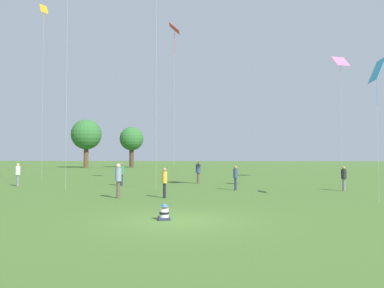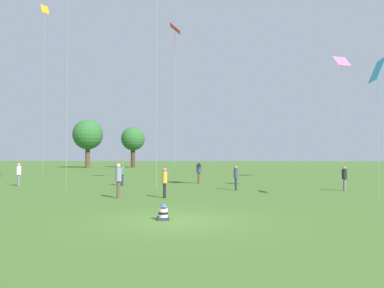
{
  "view_description": "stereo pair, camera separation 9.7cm",
  "coord_description": "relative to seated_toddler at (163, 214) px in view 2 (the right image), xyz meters",
  "views": [
    {
      "loc": [
        1.65,
        -12.64,
        2.2
      ],
      "look_at": [
        -0.15,
        6.44,
        2.82
      ],
      "focal_mm": 35.0,
      "sensor_mm": 36.0,
      "label": 1
    },
    {
      "loc": [
        1.75,
        -12.63,
        2.2
      ],
      "look_at": [
        -0.15,
        6.44,
        2.82
      ],
      "focal_mm": 35.0,
      "sensor_mm": 36.0,
      "label": 2
    }
  ],
  "objects": [
    {
      "name": "person_standing_2",
      "position": [
        -5.66,
        14.38,
        0.79
      ],
      "size": [
        0.54,
        0.54,
        1.71
      ],
      "rotation": [
        0.0,
        0.0,
        2.24
      ],
      "color": "#282D42",
      "rests_on": "ground"
    },
    {
      "name": "kite_2",
      "position": [
        9.28,
        5.64,
        5.96
      ],
      "size": [
        0.48,
        1.16,
        6.82
      ],
      "rotation": [
        0.0,
        0.0,
        3.92
      ],
      "color": "#339EDB",
      "rests_on": "ground"
    },
    {
      "name": "kite_3",
      "position": [
        -2.22,
        17.91,
        12.25
      ],
      "size": [
        0.94,
        1.16,
        13.24
      ],
      "rotation": [
        0.0,
        0.0,
        0.87
      ],
      "color": "red",
      "rests_on": "ground"
    },
    {
      "name": "ground_plane",
      "position": [
        0.52,
        -0.13,
        -0.22
      ],
      "size": [
        300.0,
        300.0,
        0.0
      ],
      "primitive_type": "plane",
      "color": "#426628"
    },
    {
      "name": "person_standing_3",
      "position": [
        9.51,
        11.71,
        0.7
      ],
      "size": [
        0.45,
        0.45,
        1.55
      ],
      "rotation": [
        0.0,
        0.0,
        5.26
      ],
      "color": "slate",
      "rests_on": "ground"
    },
    {
      "name": "kite_5",
      "position": [
        -14.92,
        20.34,
        14.74
      ],
      "size": [
        0.57,
        0.83,
        16.37
      ],
      "rotation": [
        0.0,
        0.0,
        0.33
      ],
      "color": "orange",
      "rests_on": "ground"
    },
    {
      "name": "person_standing_1",
      "position": [
        -13.07,
        13.24,
        0.79
      ],
      "size": [
        0.35,
        0.35,
        1.67
      ],
      "rotation": [
        0.0,
        0.0,
        1.66
      ],
      "color": "slate",
      "rests_on": "ground"
    },
    {
      "name": "seated_toddler",
      "position": [
        0.0,
        0.0,
        0.0
      ],
      "size": [
        0.51,
        0.58,
        0.55
      ],
      "rotation": [
        0.0,
        0.0,
        0.24
      ],
      "color": "#282D47",
      "rests_on": "ground"
    },
    {
      "name": "kite_7",
      "position": [
        12.47,
        22.06,
        10.38
      ],
      "size": [
        1.58,
        1.33,
        11.32
      ],
      "rotation": [
        0.0,
        0.0,
        5.87
      ],
      "color": "pink",
      "rests_on": "ground"
    },
    {
      "name": "person_standing_6",
      "position": [
        -3.49,
        6.31,
        0.88
      ],
      "size": [
        0.44,
        0.44,
        1.81
      ],
      "rotation": [
        0.0,
        0.0,
        0.49
      ],
      "color": "brown",
      "rests_on": "ground"
    },
    {
      "name": "distant_tree_0",
      "position": [
        -24.12,
        54.89,
        5.95
      ],
      "size": [
        5.63,
        5.63,
        9.06
      ],
      "color": "brown",
      "rests_on": "ground"
    },
    {
      "name": "person_standing_4",
      "position": [
        -0.15,
        17.15,
        0.81
      ],
      "size": [
        0.43,
        0.43,
        1.74
      ],
      "rotation": [
        0.0,
        0.0,
        1.66
      ],
      "color": "brown",
      "rests_on": "ground"
    },
    {
      "name": "person_standing_5",
      "position": [
        -1.12,
        6.68,
        0.74
      ],
      "size": [
        0.28,
        0.28,
        1.58
      ],
      "rotation": [
        0.0,
        0.0,
        4.72
      ],
      "color": "black",
      "rests_on": "ground"
    },
    {
      "name": "distant_tree_1",
      "position": [
        -16.17,
        57.59,
        5.23
      ],
      "size": [
        4.54,
        4.54,
        7.81
      ],
      "color": "#473323",
      "rests_on": "ground"
    },
    {
      "name": "person_standing_0",
      "position": [
        2.69,
        11.52,
        0.74
      ],
      "size": [
        0.31,
        0.31,
        1.57
      ],
      "rotation": [
        0.0,
        0.0,
        0.12
      ],
      "color": "#282D42",
      "rests_on": "ground"
    }
  ]
}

